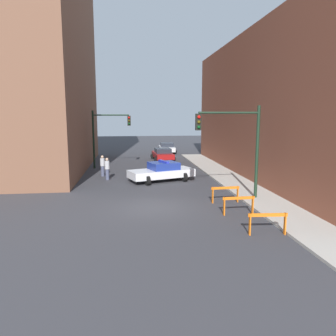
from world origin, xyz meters
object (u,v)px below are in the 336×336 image
object	(u,v)px
parked_car_mid	(167,148)
police_car	(162,171)
barrier_mid	(239,202)
traffic_light_near	(238,138)
barrier_front	(268,220)
parked_car_near	(163,154)
barrier_back	(225,192)
traffic_light_far	(106,131)
pedestrian_crossing	(107,169)
pedestrian_corner	(103,165)

from	to	relation	value
parked_car_mid	police_car	bearing A→B (deg)	-96.03
parked_car_mid	barrier_mid	distance (m)	26.62
traffic_light_near	parked_car_mid	xyz separation A→B (m)	(-1.14, 23.88, -2.86)
parked_car_mid	barrier_front	bearing A→B (deg)	-86.96
parked_car_near	barrier_back	distance (m)	17.56
traffic_light_far	pedestrian_crossing	xyz separation A→B (m)	(0.40, -5.57, -2.54)
parked_car_mid	barrier_back	size ratio (longest dim) A/B	2.72
parked_car_mid	barrier_front	distance (m)	29.38
traffic_light_far	pedestrian_corner	distance (m)	4.75
barrier_back	barrier_mid	bearing A→B (deg)	-90.32
police_car	traffic_light_far	bearing A→B (deg)	14.28
traffic_light_near	barrier_mid	distance (m)	4.08
police_car	barrier_back	xyz separation A→B (m)	(2.86, -6.33, -0.11)
traffic_light_near	police_car	distance (m)	7.43
barrier_back	parked_car_near	bearing A→B (deg)	95.35
parked_car_mid	pedestrian_corner	size ratio (longest dim) A/B	2.62
traffic_light_far	parked_car_mid	size ratio (longest dim) A/B	1.19
parked_car_mid	pedestrian_corner	xyz separation A→B (m)	(-6.95, -15.48, 0.19)
pedestrian_crossing	pedestrian_corner	bearing A→B (deg)	113.76
traffic_light_far	parked_car_near	world-z (taller)	traffic_light_far
pedestrian_crossing	barrier_mid	world-z (taller)	pedestrian_crossing
parked_car_near	barrier_mid	size ratio (longest dim) A/B	2.75
police_car	barrier_front	bearing A→B (deg)	175.81
barrier_front	barrier_back	size ratio (longest dim) A/B	1.00
traffic_light_near	barrier_front	xyz separation A→B (m)	(-0.52, -5.50, -2.91)
traffic_light_near	pedestrian_corner	xyz separation A→B (m)	(-8.09, 8.40, -2.67)
parked_car_mid	pedestrian_crossing	xyz separation A→B (m)	(-6.49, -17.03, 0.19)
police_car	barrier_mid	distance (m)	9.05
parked_car_mid	barrier_front	world-z (taller)	parked_car_mid
barrier_front	police_car	bearing A→B (deg)	105.34
traffic_light_far	barrier_back	bearing A→B (deg)	-60.62
traffic_light_near	pedestrian_crossing	size ratio (longest dim) A/B	3.13
barrier_back	parked_car_mid	bearing A→B (deg)	90.89
traffic_light_far	traffic_light_near	bearing A→B (deg)	-57.10
traffic_light_far	barrier_mid	world-z (taller)	traffic_light_far
traffic_light_far	pedestrian_crossing	world-z (taller)	traffic_light_far
parked_car_near	barrier_front	distance (m)	22.57
traffic_light_near	traffic_light_far	xyz separation A→B (m)	(-8.03, 12.42, -0.13)
police_car	parked_car_near	size ratio (longest dim) A/B	1.15
traffic_light_far	parked_car_mid	world-z (taller)	traffic_light_far
pedestrian_corner	police_car	bearing A→B (deg)	104.02
traffic_light_near	pedestrian_crossing	bearing A→B (deg)	138.13
pedestrian_corner	barrier_mid	distance (m)	13.33
barrier_mid	barrier_back	world-z (taller)	same
traffic_light_far	parked_car_near	xyz separation A→B (m)	(5.63, 4.58, -2.72)
pedestrian_crossing	barrier_front	size ratio (longest dim) A/B	1.04
traffic_light_near	parked_car_near	bearing A→B (deg)	98.04
barrier_front	barrier_back	xyz separation A→B (m)	(-0.25, 5.01, 0.00)
parked_car_near	parked_car_mid	xyz separation A→B (m)	(1.26, 6.88, 0.00)
pedestrian_corner	barrier_mid	size ratio (longest dim) A/B	1.04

